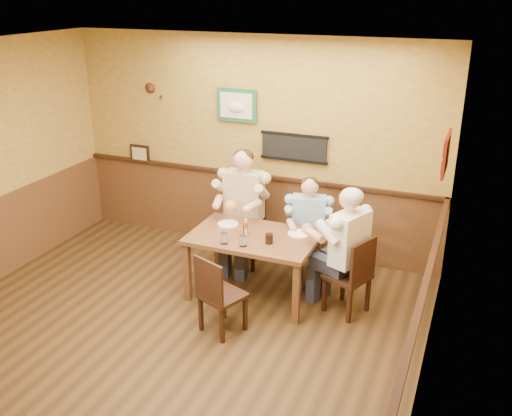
{
  "coord_description": "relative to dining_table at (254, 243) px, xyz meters",
  "views": [
    {
      "loc": [
        2.73,
        -4.1,
        3.35
      ],
      "look_at": [
        0.58,
        1.2,
        1.1
      ],
      "focal_mm": 40.0,
      "sensor_mm": 36.0,
      "label": 1
    }
  ],
  "objects": [
    {
      "name": "room",
      "position": [
        -0.39,
        -1.08,
        1.03
      ],
      "size": [
        5.02,
        5.03,
        2.81
      ],
      "color": "#32210F",
      "rests_on": "ground"
    },
    {
      "name": "water_glass_left",
      "position": [
        -0.21,
        -0.32,
        0.15
      ],
      "size": [
        0.11,
        0.11,
        0.12
      ],
      "primitive_type": "cylinder",
      "rotation": [
        0.0,
        0.0,
        0.35
      ],
      "color": "white",
      "rests_on": "dining_table"
    },
    {
      "name": "plate_far_left",
      "position": [
        -0.39,
        0.16,
        0.1
      ],
      "size": [
        0.28,
        0.28,
        0.02
      ],
      "primitive_type": "cylinder",
      "rotation": [
        0.0,
        0.0,
        0.17
      ],
      "color": "white",
      "rests_on": "dining_table"
    },
    {
      "name": "hot_sauce_bottle",
      "position": [
        -0.07,
        -0.05,
        0.18
      ],
      "size": [
        0.05,
        0.05,
        0.18
      ],
      "primitive_type": "cylinder",
      "rotation": [
        0.0,
        0.0,
        -0.22
      ],
      "color": "#B53613",
      "rests_on": "dining_table"
    },
    {
      "name": "chair_back_left",
      "position": [
        -0.41,
        0.69,
        -0.18
      ],
      "size": [
        0.46,
        0.46,
        0.95
      ],
      "primitive_type": null,
      "rotation": [
        0.0,
        0.0,
        0.05
      ],
      "color": "#321B0F",
      "rests_on": "ground"
    },
    {
      "name": "pepper_shaker",
      "position": [
        -0.1,
        0.0,
        0.14
      ],
      "size": [
        0.04,
        0.04,
        0.1
      ],
      "primitive_type": "cylinder",
      "rotation": [
        0.0,
        0.0,
        0.03
      ],
      "color": "black",
      "rests_on": "dining_table"
    },
    {
      "name": "diner_white_elder",
      "position": [
        1.07,
        0.05,
        -0.02
      ],
      "size": [
        0.78,
        0.78,
        1.28
      ],
      "primitive_type": null,
      "rotation": [
        0.0,
        0.0,
        -1.98
      ],
      "color": "white",
      "rests_on": "ground"
    },
    {
      "name": "diner_tan_shirt",
      "position": [
        -0.41,
        0.69,
        0.02
      ],
      "size": [
        0.66,
        0.66,
        1.36
      ],
      "primitive_type": null,
      "rotation": [
        0.0,
        0.0,
        0.05
      ],
      "color": "beige",
      "rests_on": "ground"
    },
    {
      "name": "cola_tumbler",
      "position": [
        0.24,
        -0.13,
        0.15
      ],
      "size": [
        0.11,
        0.11,
        0.11
      ],
      "primitive_type": "cylinder",
      "rotation": [
        0.0,
        0.0,
        -0.43
      ],
      "color": "black",
      "rests_on": "dining_table"
    },
    {
      "name": "chair_right_end",
      "position": [
        1.07,
        0.05,
        -0.21
      ],
      "size": [
        0.54,
        0.54,
        0.9
      ],
      "primitive_type": null,
      "rotation": [
        0.0,
        0.0,
        -1.98
      ],
      "color": "#321B0F",
      "rests_on": "ground"
    },
    {
      "name": "diner_blue_polo",
      "position": [
        0.44,
        0.65,
        -0.08
      ],
      "size": [
        0.65,
        0.65,
        1.15
      ],
      "primitive_type": null,
      "rotation": [
        0.0,
        0.0,
        0.25
      ],
      "color": "#8DAED3",
      "rests_on": "ground"
    },
    {
      "name": "chair_near_side",
      "position": [
        -0.02,
        -0.79,
        -0.23
      ],
      "size": [
        0.52,
        0.52,
        0.86
      ],
      "primitive_type": null,
      "rotation": [
        0.0,
        0.0,
        2.76
      ],
      "color": "#321B0F",
      "rests_on": "ground"
    },
    {
      "name": "plate_far_right",
      "position": [
        0.46,
        0.21,
        0.1
      ],
      "size": [
        0.3,
        0.3,
        0.02
      ],
      "primitive_type": "cylinder",
      "rotation": [
        0.0,
        0.0,
        0.28
      ],
      "color": "white",
      "rests_on": "dining_table"
    },
    {
      "name": "chair_back_right",
      "position": [
        0.44,
        0.65,
        -0.26
      ],
      "size": [
        0.45,
        0.45,
        0.8
      ],
      "primitive_type": null,
      "rotation": [
        0.0,
        0.0,
        0.25
      ],
      "color": "#321B0F",
      "rests_on": "ground"
    },
    {
      "name": "dining_table",
      "position": [
        0.0,
        0.0,
        0.0
      ],
      "size": [
        1.4,
        0.9,
        0.75
      ],
      "color": "brown",
      "rests_on": "ground"
    },
    {
      "name": "salt_shaker",
      "position": [
        -0.07,
        -0.06,
        0.13
      ],
      "size": [
        0.04,
        0.04,
        0.08
      ],
      "primitive_type": "cylinder",
      "rotation": [
        0.0,
        0.0,
        0.18
      ],
      "color": "silver",
      "rests_on": "dining_table"
    },
    {
      "name": "water_glass_mid",
      "position": [
        0.01,
        -0.3,
        0.15
      ],
      "size": [
        0.11,
        0.11,
        0.12
      ],
      "primitive_type": "cylinder",
      "rotation": [
        0.0,
        0.0,
        -0.42
      ],
      "color": "white",
      "rests_on": "dining_table"
    }
  ]
}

